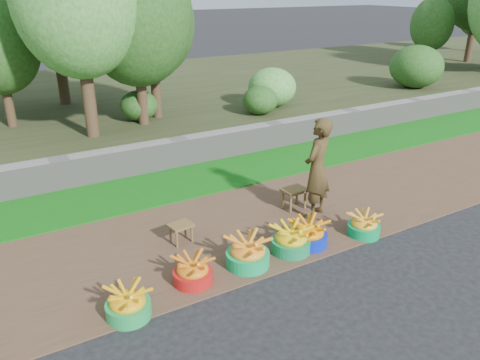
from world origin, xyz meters
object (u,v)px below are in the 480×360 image
basin_b (193,272)px  vendor_woman (317,169)px  stool_right (294,193)px  basin_e (308,234)px  basin_c (248,253)px  basin_d (291,240)px  stool_left (181,228)px  basin_a (128,304)px  basin_f (364,225)px

basin_b → vendor_woman: vendor_woman is taller
stool_right → basin_e: bearing=-116.3°
basin_c → vendor_woman: bearing=22.6°
basin_d → basin_b: bearing=179.5°
basin_e → stool_left: 1.74m
vendor_woman → basin_b: bearing=-11.9°
basin_a → basin_b: basin_a is taller
basin_e → basin_f: size_ratio=1.13×
basin_d → basin_f: (1.17, -0.15, -0.02)m
basin_d → basin_a: bearing=-175.1°
basin_a → basin_f: 3.45m
basin_a → basin_c: basin_c is taller
basin_d → stool_right: basin_d is taller
basin_b → basin_a: bearing=-166.4°
basin_a → stool_right: basin_a is taller
basin_a → vendor_woman: vendor_woman is taller
stool_left → vendor_woman: vendor_woman is taller
basin_b → basin_f: basin_b is taller
basin_e → stool_right: 1.13m
basin_c → stool_right: 1.80m
basin_f → vendor_woman: (-0.24, 0.82, 0.64)m
stool_right → basin_c: bearing=-145.1°
stool_left → vendor_woman: (2.10, -0.28, 0.55)m
basin_a → basin_e: (2.59, 0.21, 0.01)m
basin_b → stool_right: (2.23, 1.02, 0.12)m
basin_a → stool_left: bearing=45.7°
basin_e → stool_left: size_ratio=1.50×
stool_left → basin_a: bearing=-134.3°
basin_d → stool_left: bearing=141.0°
basin_c → basin_d: bearing=0.2°
stool_left → stool_right: (1.98, 0.08, 0.04)m
basin_d → basin_f: 1.18m
basin_e → basin_a: bearing=-175.3°
basin_f → vendor_woman: size_ratio=0.30×
basin_d → basin_e: bearing=3.2°
basin_c → basin_e: size_ratio=1.07×
basin_d → basin_f: size_ratio=1.15×
basin_a → vendor_woman: (3.21, 0.86, 0.63)m
basin_b → stool_right: size_ratio=1.23×
basin_d → stool_left: (-1.17, 0.94, 0.06)m
stool_right → basin_d: bearing=-128.1°
basin_a → basin_d: basin_d is taller
basin_e → basin_c: bearing=-178.9°
stool_left → stool_right: stool_right is taller
basin_c → basin_e: basin_c is taller
basin_b → basin_c: 0.76m
basin_d → basin_e: 0.31m
basin_c → basin_f: size_ratio=1.21×
vendor_woman → basin_f: bearing=78.7°
basin_b → stool_left: bearing=74.6°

